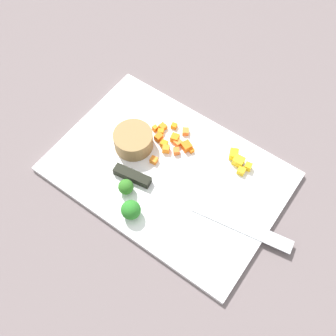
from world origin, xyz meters
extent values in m
plane|color=#695D5E|center=(0.00, 0.00, 0.00)|extent=(4.00, 4.00, 0.00)
cube|color=white|center=(0.00, 0.00, 0.01)|extent=(0.46, 0.32, 0.01)
cylinder|color=olive|center=(0.09, -0.01, 0.03)|extent=(0.08, 0.08, 0.04)
cube|color=silver|center=(-0.18, 0.02, 0.01)|extent=(0.20, 0.06, 0.00)
cube|color=black|center=(0.05, 0.06, 0.02)|extent=(0.08, 0.03, 0.02)
cube|color=orange|center=(0.02, -0.10, 0.02)|extent=(0.02, 0.02, 0.01)
cube|color=orange|center=(0.07, -0.08, 0.02)|extent=(0.02, 0.02, 0.01)
cube|color=orange|center=(0.04, 0.00, 0.02)|extent=(0.02, 0.02, 0.01)
cube|color=orange|center=(0.02, -0.06, 0.02)|extent=(0.02, 0.02, 0.01)
cube|color=orange|center=(0.05, -0.09, 0.02)|extent=(0.01, 0.01, 0.01)
cube|color=orange|center=(0.07, -0.07, 0.02)|extent=(0.02, 0.01, 0.01)
cube|color=orange|center=(0.03, -0.04, 0.02)|extent=(0.02, 0.02, 0.01)
cube|color=orange|center=(0.01, -0.04, 0.02)|extent=(0.02, 0.02, 0.01)
cube|color=orange|center=(0.00, -0.07, 0.02)|extent=(0.03, 0.02, 0.02)
cube|color=orange|center=(-0.01, -0.07, 0.02)|extent=(0.01, 0.01, 0.01)
cube|color=orange|center=(0.08, -0.07, 0.02)|extent=(0.01, 0.01, 0.01)
cube|color=orange|center=(0.04, -0.04, 0.02)|extent=(0.02, 0.01, 0.01)
cube|color=orange|center=(0.06, -0.05, 0.02)|extent=(0.01, 0.02, 0.01)
cube|color=orange|center=(0.03, -0.07, 0.02)|extent=(0.02, 0.02, 0.01)
cube|color=yellow|center=(-0.12, -0.08, 0.02)|extent=(0.02, 0.02, 0.01)
cube|color=yellow|center=(-0.09, -0.11, 0.02)|extent=(0.02, 0.03, 0.02)
cube|color=yellow|center=(-0.11, -0.10, 0.02)|extent=(0.02, 0.02, 0.02)
cube|color=yellow|center=(-0.13, -0.10, 0.02)|extent=(0.02, 0.02, 0.02)
cylinder|color=#86AC6B|center=(0.04, 0.09, 0.02)|extent=(0.01, 0.01, 0.01)
sphere|color=#2F6E21|center=(0.04, 0.09, 0.03)|extent=(0.03, 0.03, 0.03)
cylinder|color=#80C05B|center=(0.00, 0.12, 0.02)|extent=(0.01, 0.01, 0.01)
sphere|color=#287925|center=(0.00, 0.12, 0.03)|extent=(0.04, 0.04, 0.04)
camera|label=1|loc=(-0.24, 0.33, 0.73)|focal=43.68mm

